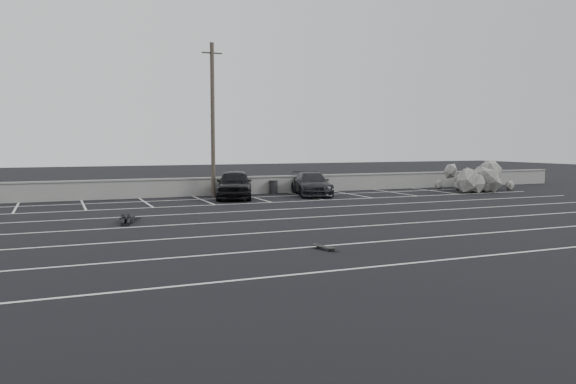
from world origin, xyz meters
name	(u,v)px	position (x,y,z in m)	size (l,w,h in m)	color
ground	(336,228)	(0.00, 0.00, 0.00)	(120.00, 120.00, 0.00)	black
seawall	(226,186)	(0.00, 14.00, 0.55)	(50.00, 0.45, 1.06)	gray
stall_lines	(287,214)	(-0.08, 4.41, 0.00)	(36.00, 20.05, 0.01)	silver
car_left	(234,184)	(-0.16, 11.73, 0.79)	(1.87, 4.66, 1.59)	black
car_right	(312,184)	(4.53, 11.77, 0.67)	(1.88, 4.62, 1.34)	black
utility_pole	(213,119)	(-0.95, 13.20, 4.36)	(1.15, 0.23, 8.61)	#4C4238
trash_bin	(274,187)	(2.85, 13.55, 0.41)	(0.66, 0.66, 0.81)	#252527
riprap_pile	(479,182)	(15.79, 10.55, 0.57)	(5.64, 4.78, 1.55)	#99958F
person	(129,216)	(-6.68, 4.48, 0.21)	(1.34, 2.27, 0.43)	black
skateboard	(325,247)	(-2.21, -3.54, 0.07)	(0.43, 0.79, 0.09)	black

